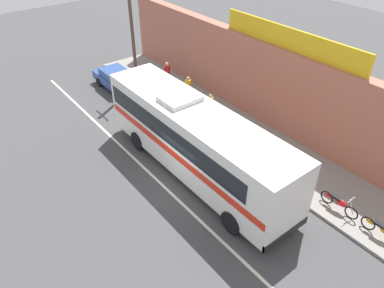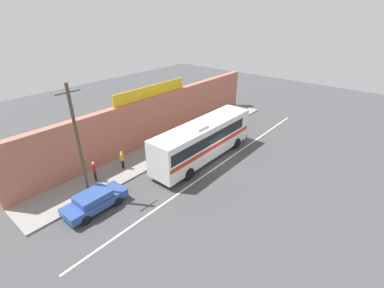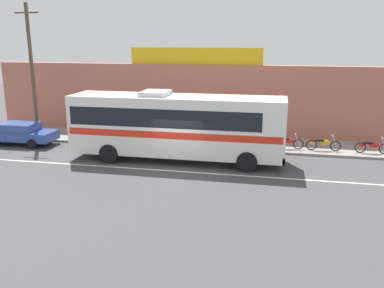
% 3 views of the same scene
% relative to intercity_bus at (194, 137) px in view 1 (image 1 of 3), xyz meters
% --- Properties ---
extents(ground_plane, '(70.00, 70.00, 0.00)m').
position_rel_intercity_bus_xyz_m(ground_plane, '(0.42, -1.05, -2.07)').
color(ground_plane, '#444447').
extents(sidewalk_slab, '(30.00, 3.60, 0.14)m').
position_rel_intercity_bus_xyz_m(sidewalk_slab, '(0.42, 4.15, -2.00)').
color(sidewalk_slab, gray).
rests_on(sidewalk_slab, ground_plane).
extents(storefront_facade, '(30.00, 0.70, 4.80)m').
position_rel_intercity_bus_xyz_m(storefront_facade, '(0.42, 6.30, 0.33)').
color(storefront_facade, '#B26651').
rests_on(storefront_facade, ground_plane).
extents(storefront_billboard, '(8.91, 0.12, 1.10)m').
position_rel_intercity_bus_xyz_m(storefront_billboard, '(-0.16, 6.30, 3.28)').
color(storefront_billboard, gold).
rests_on(storefront_billboard, storefront_facade).
extents(road_center_stripe, '(30.00, 0.14, 0.01)m').
position_rel_intercity_bus_xyz_m(road_center_stripe, '(0.42, -1.85, -2.06)').
color(road_center_stripe, silver).
rests_on(road_center_stripe, ground_plane).
extents(intercity_bus, '(11.49, 2.67, 3.78)m').
position_rel_intercity_bus_xyz_m(intercity_bus, '(0.00, 0.00, 0.00)').
color(intercity_bus, white).
rests_on(intercity_bus, ground_plane).
extents(parked_car, '(4.34, 1.82, 1.37)m').
position_rel_intercity_bus_xyz_m(parked_car, '(-10.34, 1.36, -1.33)').
color(parked_car, '#2D4C93').
rests_on(parked_car, ground_plane).
extents(utility_pole, '(1.60, 0.22, 8.47)m').
position_rel_intercity_bus_xyz_m(utility_pole, '(-9.99, 2.70, 2.45)').
color(utility_pole, brown).
rests_on(utility_pole, sidewalk_slab).
extents(motorcycle_orange, '(1.96, 0.56, 0.94)m').
position_rel_intercity_bus_xyz_m(motorcycle_orange, '(8.04, 3.20, -1.50)').
color(motorcycle_orange, black).
rests_on(motorcycle_orange, sidewalk_slab).
extents(motorcycle_purple, '(1.83, 0.56, 0.94)m').
position_rel_intercity_bus_xyz_m(motorcycle_purple, '(6.03, 3.18, -1.50)').
color(motorcycle_purple, black).
rests_on(motorcycle_purple, sidewalk_slab).
extents(pedestrian_far_left, '(0.30, 0.48, 1.72)m').
position_rel_intercity_bus_xyz_m(pedestrian_far_left, '(-8.46, 4.27, -0.92)').
color(pedestrian_far_left, black).
rests_on(pedestrian_far_left, sidewalk_slab).
extents(pedestrian_far_right, '(0.30, 0.48, 1.63)m').
position_rel_intercity_bus_xyz_m(pedestrian_far_right, '(-5.88, 4.14, -0.98)').
color(pedestrian_far_right, black).
rests_on(pedestrian_far_right, sidewalk_slab).
extents(pedestrian_near_shop, '(0.30, 0.48, 1.59)m').
position_rel_intercity_bus_xyz_m(pedestrian_near_shop, '(-3.26, 3.78, -1.01)').
color(pedestrian_near_shop, navy).
rests_on(pedestrian_near_shop, sidewalk_slab).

